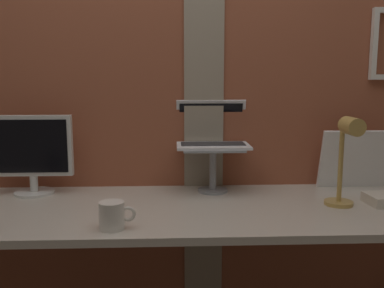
# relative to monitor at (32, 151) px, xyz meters

# --- Properties ---
(brick_wall_back) EXTENTS (3.47, 0.16, 2.70)m
(brick_wall_back) POSITION_rel_monitor_xyz_m (0.59, 0.18, 0.40)
(brick_wall_back) COLOR brown
(brick_wall_back) RESTS_ON ground_plane
(desk) EXTENTS (2.34, 0.71, 0.75)m
(desk) POSITION_rel_monitor_xyz_m (0.73, -0.23, -0.27)
(desk) COLOR beige
(desk) RESTS_ON ground_plane
(monitor) EXTENTS (0.37, 0.18, 0.37)m
(monitor) POSITION_rel_monitor_xyz_m (0.00, 0.00, 0.00)
(monitor) COLOR silver
(monitor) RESTS_ON desk
(laptop_stand) EXTENTS (0.28, 0.22, 0.21)m
(laptop_stand) POSITION_rel_monitor_xyz_m (0.83, 0.00, -0.06)
(laptop_stand) COLOR gray
(laptop_stand) RESTS_ON desk
(laptop) EXTENTS (0.34, 0.29, 0.21)m
(laptop) POSITION_rel_monitor_xyz_m (0.83, 0.07, 0.07)
(laptop) COLOR white
(laptop) RESTS_ON laptop_stand
(whiteboard_panel) EXTENTS (0.35, 0.09, 0.29)m
(whiteboard_panel) POSITION_rel_monitor_xyz_m (1.53, 0.04, -0.06)
(whiteboard_panel) COLOR white
(whiteboard_panel) RESTS_ON desk
(desk_lamp) EXTENTS (0.12, 0.20, 0.38)m
(desk_lamp) POSITION_rel_monitor_xyz_m (1.35, -0.29, 0.03)
(desk_lamp) COLOR tan
(desk_lamp) RESTS_ON desk
(coffee_mug) EXTENTS (0.13, 0.09, 0.10)m
(coffee_mug) POSITION_rel_monitor_xyz_m (0.43, -0.49, -0.15)
(coffee_mug) COLOR silver
(coffee_mug) RESTS_ON desk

